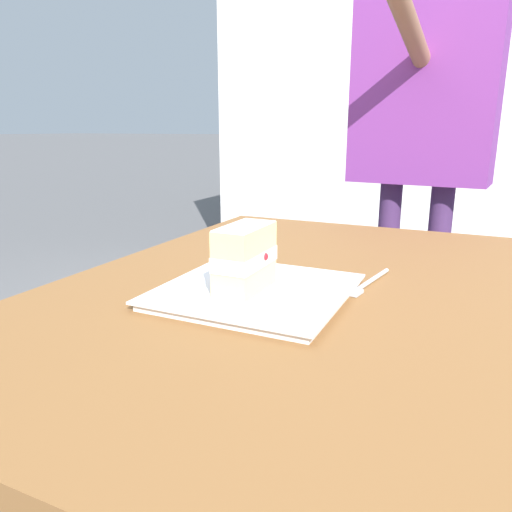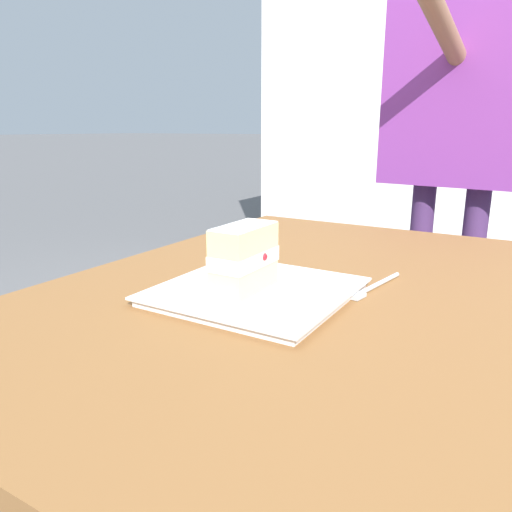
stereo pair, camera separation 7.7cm
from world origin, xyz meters
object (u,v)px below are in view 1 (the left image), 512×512
object	(u,v)px
cake_slice	(245,258)
diner_person	(424,101)
dessert_fork	(367,283)
patio_table	(341,350)
dessert_plate	(256,292)

from	to	relation	value
cake_slice	diner_person	size ratio (longest dim) A/B	0.07
dessert_fork	diner_person	distance (m)	1.03
patio_table	cake_slice	size ratio (longest dim) A/B	9.37
patio_table	dessert_fork	distance (m)	0.13
dessert_fork	cake_slice	bearing A→B (deg)	-46.95
dessert_plate	dessert_fork	xyz separation A→B (m)	(-0.13, 0.15, -0.00)
cake_slice	dessert_fork	xyz separation A→B (m)	(-0.15, 0.16, -0.06)
dessert_fork	diner_person	xyz separation A→B (m)	(-0.97, -0.04, 0.35)
dessert_fork	diner_person	bearing A→B (deg)	-177.45
patio_table	dessert_fork	xyz separation A→B (m)	(-0.04, 0.03, 0.12)
diner_person	patio_table	bearing A→B (deg)	0.65
dessert_plate	patio_table	bearing A→B (deg)	128.92
diner_person	dessert_fork	bearing A→B (deg)	2.55
cake_slice	diner_person	distance (m)	1.17
cake_slice	diner_person	xyz separation A→B (m)	(-1.12, 0.12, 0.29)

